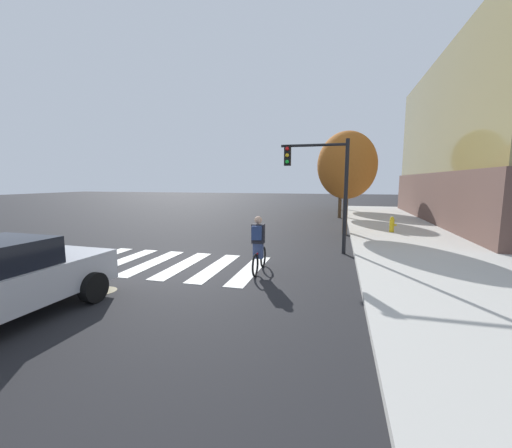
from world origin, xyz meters
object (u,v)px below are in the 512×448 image
(cyclist, at_px, (258,245))
(street_tree_mid, at_px, (341,169))
(street_tree_near, at_px, (347,165))
(fire_hydrant, at_px, (392,224))
(traffic_light_near, at_px, (323,177))
(street_tree_far, at_px, (342,159))
(manhole_cover, at_px, (103,291))

(cyclist, bearing_deg, street_tree_mid, 81.24)
(cyclist, height_order, street_tree_near, street_tree_near)
(cyclist, height_order, fire_hydrant, cyclist)
(traffic_light_near, xyz_separation_m, street_tree_far, (0.73, 18.46, 1.80))
(street_tree_near, distance_m, street_tree_mid, 7.47)
(traffic_light_near, bearing_deg, street_tree_far, 87.72)
(manhole_cover, height_order, street_tree_near, street_tree_near)
(street_tree_far, bearing_deg, street_tree_mid, -90.45)
(fire_hydrant, xyz_separation_m, street_tree_near, (-2.30, -0.49, 2.93))
(fire_hydrant, relative_size, street_tree_mid, 0.15)
(manhole_cover, xyz_separation_m, fire_hydrant, (8.21, 10.62, 0.53))
(cyclist, height_order, traffic_light_near, traffic_light_near)
(street_tree_near, distance_m, street_tree_far, 14.05)
(manhole_cover, xyz_separation_m, traffic_light_near, (4.98, 5.68, 2.86))
(fire_hydrant, relative_size, street_tree_near, 0.15)
(manhole_cover, relative_size, street_tree_mid, 0.12)
(manhole_cover, height_order, fire_hydrant, fire_hydrant)
(fire_hydrant, bearing_deg, street_tree_far, 100.45)
(manhole_cover, distance_m, street_tree_near, 12.23)
(manhole_cover, relative_size, cyclist, 0.37)
(traffic_light_near, bearing_deg, street_tree_mid, 86.72)
(manhole_cover, bearing_deg, fire_hydrant, 52.32)
(street_tree_mid, xyz_separation_m, street_tree_far, (0.05, 6.53, 1.11))
(street_tree_far, bearing_deg, traffic_light_near, -92.28)
(cyclist, xyz_separation_m, street_tree_near, (2.57, 7.65, 2.62))
(fire_hydrant, bearing_deg, street_tree_mid, 110.03)
(manhole_cover, distance_m, street_tree_far, 25.24)
(manhole_cover, xyz_separation_m, cyclist, (3.33, 2.49, 0.84))
(street_tree_near, xyz_separation_m, street_tree_far, (-0.19, 14.00, 1.20))
(cyclist, relative_size, traffic_light_near, 0.41)
(traffic_light_near, bearing_deg, fire_hydrant, 56.87)
(manhole_cover, xyz_separation_m, street_tree_far, (5.71, 24.14, 4.66))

